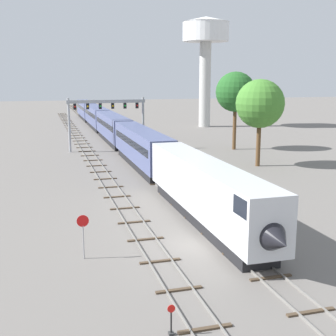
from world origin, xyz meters
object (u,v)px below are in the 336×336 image
passenger_train (112,127)px  trackside_tree_left (260,104)px  stop_sign (83,231)px  trackside_tree_mid (236,92)px  switch_stand (171,324)px  signal_gantry (107,112)px  water_tower (206,39)px

passenger_train → trackside_tree_left: 31.33m
passenger_train → stop_sign: passenger_train is taller
trackside_tree_mid → switch_stand: bearing=-117.0°
passenger_train → trackside_tree_left: bearing=-61.8°
trackside_tree_left → trackside_tree_mid: size_ratio=0.91×
signal_gantry → water_tower: bearing=46.7°
passenger_train → stop_sign: 52.70m
signal_gantry → switch_stand: signal_gantry is taller
passenger_train → stop_sign: size_ratio=40.10×
switch_stand → trackside_tree_mid: bearing=63.0°
switch_stand → passenger_train: bearing=83.4°
trackside_tree_mid → trackside_tree_left: bearing=-101.3°
switch_stand → stop_sign: (-2.90, 9.78, 1.35)m
water_tower → stop_sign: water_tower is taller
passenger_train → trackside_tree_left: trackside_tree_left is taller
signal_gantry → water_tower: (26.64, 28.31, 13.47)m
switch_stand → stop_sign: bearing=106.5°
passenger_train → signal_gantry: signal_gantry is taller
water_tower → trackside_tree_mid: 35.06m
water_tower → stop_sign: 80.57m
stop_sign → trackside_tree_left: trackside_tree_left is taller
trackside_tree_left → stop_sign: bearing=-135.1°
water_tower → trackside_tree_mid: (-7.12, -32.66, -10.55)m
passenger_train → signal_gantry: bearing=-103.5°
switch_stand → stop_sign: size_ratio=0.51×
passenger_train → switch_stand: size_ratio=79.10×
switch_stand → trackside_tree_left: (21.67, 34.30, 7.45)m
water_tower → stop_sign: size_ratio=8.49×
water_tower → trackside_tree_left: (-9.82, -46.16, -11.57)m
stop_sign → trackside_tree_left: bearing=44.9°
passenger_train → trackside_tree_mid: size_ratio=9.51×
signal_gantry → stop_sign: signal_gantry is taller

